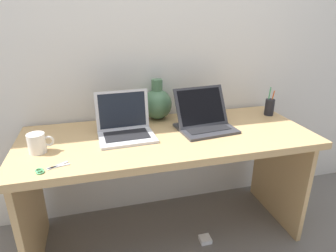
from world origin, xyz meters
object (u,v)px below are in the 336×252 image
object	(u,v)px
laptop_right	(204,118)
scissors	(46,169)
coffee_mug	(37,143)
green_vase	(157,103)
power_brick	(205,239)
pen_cup	(269,107)
laptop_left	(125,124)

from	to	relation	value
laptop_right	scissors	bearing A→B (deg)	-161.12
coffee_mug	laptop_right	bearing A→B (deg)	6.14
green_vase	coffee_mug	size ratio (longest dim) A/B	2.07
laptop_right	power_brick	world-z (taller)	laptop_right
green_vase	pen_cup	size ratio (longest dim) A/B	1.38
pen_cup	scissors	bearing A→B (deg)	-163.77
laptop_left	pen_cup	xyz separation A→B (m)	(0.98, 0.09, -0.01)
power_brick	pen_cup	bearing A→B (deg)	27.69
scissors	green_vase	bearing A→B (deg)	40.10
laptop_left	coffee_mug	distance (m)	0.46
green_vase	scissors	world-z (taller)	green_vase
scissors	laptop_left	bearing A→B (deg)	38.68
power_brick	laptop_left	bearing A→B (deg)	156.77
green_vase	laptop_right	bearing A→B (deg)	-45.14
green_vase	pen_cup	xyz separation A→B (m)	(0.74, -0.12, -0.05)
green_vase	power_brick	world-z (taller)	green_vase
coffee_mug	power_brick	size ratio (longest dim) A/B	1.78
coffee_mug	scissors	bearing A→B (deg)	-73.23
pen_cup	laptop_left	bearing A→B (deg)	-174.77
power_brick	coffee_mug	bearing A→B (deg)	175.05
laptop_left	pen_cup	size ratio (longest dim) A/B	1.67
coffee_mug	pen_cup	xyz separation A→B (m)	(1.42, 0.20, 0.01)
green_vase	scissors	bearing A→B (deg)	-139.90
laptop_left	green_vase	size ratio (longest dim) A/B	1.21
power_brick	scissors	bearing A→B (deg)	-172.02
laptop_left	laptop_right	xyz separation A→B (m)	(0.46, -0.02, -0.00)
coffee_mug	scissors	distance (m)	0.21
laptop_right	pen_cup	xyz separation A→B (m)	(0.51, 0.11, -0.00)
green_vase	pen_cup	bearing A→B (deg)	-9.52
laptop_right	laptop_left	bearing A→B (deg)	177.96
coffee_mug	laptop_left	bearing A→B (deg)	14.49
laptop_right	power_brick	bearing A→B (deg)	-96.81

